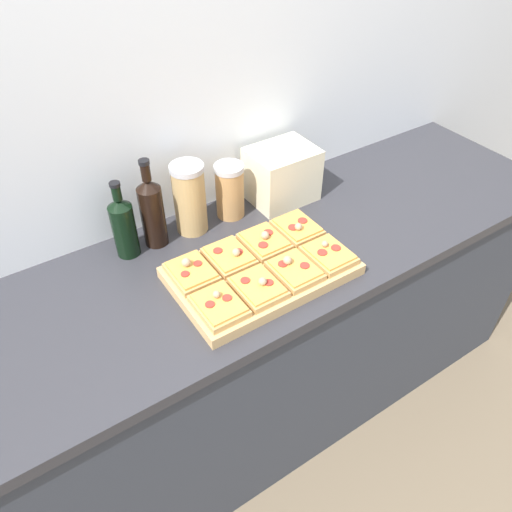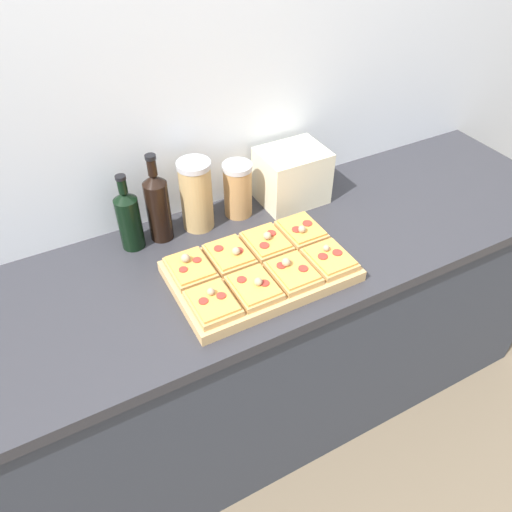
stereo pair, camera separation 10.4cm
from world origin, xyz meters
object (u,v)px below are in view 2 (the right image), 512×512
Objects in this scene: grain_jar_tall at (197,195)px; grain_jar_short at (238,189)px; wine_bottle at (158,206)px; olive_oil_bottle at (129,219)px; cutting_board at (261,271)px; toaster_oven at (292,176)px.

grain_jar_tall reaches higher than grain_jar_short.
wine_bottle is at bearing 180.00° from grain_jar_short.
grain_jar_short is (0.38, -0.00, -0.01)m from olive_oil_bottle.
olive_oil_bottle is (-0.30, 0.32, 0.09)m from cutting_board.
toaster_oven reaches higher than cutting_board.
grain_jar_tall is 1.25× the size of grain_jar_short.
wine_bottle reaches higher than grain_jar_short.
olive_oil_bottle is 1.04× the size of toaster_oven.
olive_oil_bottle reaches higher than grain_jar_short.
cutting_board is 2.72× the size of grain_jar_short.
wine_bottle is (-0.20, 0.32, 0.11)m from cutting_board.
grain_jar_tall is (-0.06, 0.32, 0.11)m from cutting_board.
cutting_board is at bearing -58.60° from wine_bottle.
olive_oil_bottle is 1.07× the size of grain_jar_tall.
grain_jar_short is at bearing -0.00° from wine_bottle.
toaster_oven is (0.36, -0.01, -0.02)m from grain_jar_tall.
wine_bottle is 1.21× the size of toaster_oven.
olive_oil_bottle is at bearing 180.00° from wine_bottle.
grain_jar_tall is at bearing 100.95° from cutting_board.
cutting_board is 0.44m from toaster_oven.
cutting_board is at bearing -133.67° from toaster_oven.
wine_bottle is 0.14m from grain_jar_tall.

